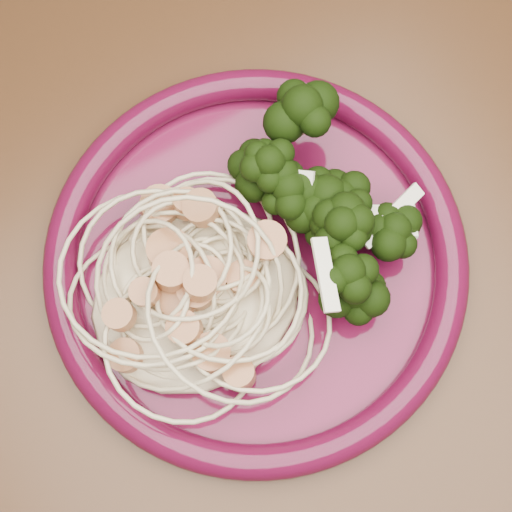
% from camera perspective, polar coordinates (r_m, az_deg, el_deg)
% --- Properties ---
extents(dining_table, '(1.20, 0.80, 0.75)m').
position_cam_1_polar(dining_table, '(0.59, 3.31, -2.89)').
color(dining_table, '#472814').
rests_on(dining_table, ground).
extents(dinner_plate, '(0.30, 0.30, 0.02)m').
position_cam_1_polar(dinner_plate, '(0.48, -0.00, -0.32)').
color(dinner_plate, '#510B26').
rests_on(dinner_plate, dining_table).
extents(spaghetti_pile, '(0.15, 0.13, 0.03)m').
position_cam_1_polar(spaghetti_pile, '(0.47, -4.92, -3.01)').
color(spaghetti_pile, beige).
rests_on(spaghetti_pile, dinner_plate).
extents(scallop_cluster, '(0.14, 0.14, 0.05)m').
position_cam_1_polar(scallop_cluster, '(0.43, -5.35, -1.81)').
color(scallop_cluster, tan).
rests_on(scallop_cluster, spaghetti_pile).
extents(broccoli_pile, '(0.10, 0.16, 0.06)m').
position_cam_1_polar(broccoli_pile, '(0.47, 5.94, 4.19)').
color(broccoli_pile, black).
rests_on(broccoli_pile, dinner_plate).
extents(onion_garnish, '(0.07, 0.10, 0.05)m').
position_cam_1_polar(onion_garnish, '(0.44, 6.37, 5.72)').
color(onion_garnish, white).
rests_on(onion_garnish, broccoli_pile).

